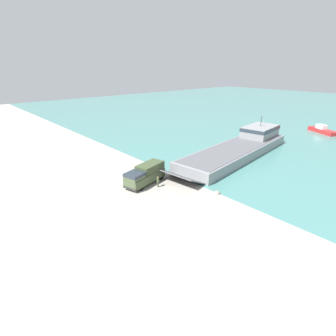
{
  "coord_description": "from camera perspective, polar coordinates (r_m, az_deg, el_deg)",
  "views": [
    {
      "loc": [
        31.83,
        -24.02,
        17.69
      ],
      "look_at": [
        1.36,
        2.95,
        1.77
      ],
      "focal_mm": 28.0,
      "sensor_mm": 36.0,
      "label": 1
    }
  ],
  "objects": [
    {
      "name": "ground_plane",
      "position": [
        43.63,
        -4.1,
        -2.62
      ],
      "size": [
        240.0,
        240.0,
        0.0
      ],
      "primitive_type": "plane",
      "color": "#9E998E"
    },
    {
      "name": "landing_craft",
      "position": [
        58.75,
        15.8,
        4.65
      ],
      "size": [
        11.89,
        37.08,
        6.92
      ],
      "rotation": [
        0.0,
        0.0,
        0.12
      ],
      "color": "gray",
      "rests_on": "ground_plane"
    },
    {
      "name": "military_truck",
      "position": [
        41.85,
        -5.01,
        -1.34
      ],
      "size": [
        4.29,
        7.96,
        3.01
      ],
      "rotation": [
        0.0,
        0.0,
        -1.33
      ],
      "color": "#475638",
      "rests_on": "ground_plane"
    },
    {
      "name": "soldier_on_ramp",
      "position": [
        40.71,
        -2.21,
        -2.85
      ],
      "size": [
        0.4,
        0.5,
        1.74
      ],
      "rotation": [
        0.0,
        0.0,
        0.43
      ],
      "color": "#475638",
      "rests_on": "ground_plane"
    },
    {
      "name": "moored_boat_a",
      "position": [
        86.54,
        30.55,
        7.11
      ],
      "size": [
        8.79,
        6.23,
        2.21
      ],
      "rotation": [
        0.0,
        0.0,
        4.23
      ],
      "color": "#B22323",
      "rests_on": "ground_plane"
    },
    {
      "name": "mooring_bollard",
      "position": [
        41.52,
        4.02,
        -3.32
      ],
      "size": [
        0.25,
        0.25,
        0.72
      ],
      "color": "#333338",
      "rests_on": "ground_plane"
    },
    {
      "name": "shoreline_rock_a",
      "position": [
        50.53,
        -3.25,
        0.83
      ],
      "size": [
        0.67,
        0.67,
        0.67
      ],
      "primitive_type": "sphere",
      "color": "gray",
      "rests_on": "ground_plane"
    },
    {
      "name": "shoreline_rock_b",
      "position": [
        39.63,
        10.6,
        -5.55
      ],
      "size": [
        0.98,
        0.98,
        0.98
      ],
      "primitive_type": "sphere",
      "color": "gray",
      "rests_on": "ground_plane"
    }
  ]
}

